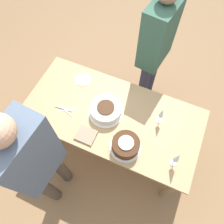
{
  "coord_description": "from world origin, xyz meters",
  "views": [
    {
      "loc": [
        0.37,
        -0.84,
        2.52
      ],
      "look_at": [
        0.0,
        0.0,
        0.78
      ],
      "focal_mm": 35.0,
      "sensor_mm": 36.0,
      "label": 1
    }
  ],
  "objects_px": {
    "cake_center_white": "(106,109)",
    "wine_glass_near": "(162,114)",
    "wine_glass_far": "(177,158)",
    "cake_front_chocolate": "(126,145)",
    "person_watching": "(156,45)",
    "person_cutting": "(34,162)"
  },
  "relations": [
    {
      "from": "cake_center_white",
      "to": "cake_front_chocolate",
      "type": "distance_m",
      "value": 0.38
    },
    {
      "from": "cake_front_chocolate",
      "to": "wine_glass_far",
      "type": "distance_m",
      "value": 0.42
    },
    {
      "from": "cake_center_white",
      "to": "person_cutting",
      "type": "xyz_separation_m",
      "value": [
        -0.24,
        -0.69,
        0.22
      ]
    },
    {
      "from": "wine_glass_far",
      "to": "person_watching",
      "type": "relative_size",
      "value": 0.14
    },
    {
      "from": "cake_front_chocolate",
      "to": "cake_center_white",
      "type": "bearing_deg",
      "value": 139.75
    },
    {
      "from": "cake_center_white",
      "to": "person_watching",
      "type": "height_order",
      "value": "person_watching"
    },
    {
      "from": "cake_front_chocolate",
      "to": "wine_glass_far",
      "type": "height_order",
      "value": "wine_glass_far"
    },
    {
      "from": "wine_glass_near",
      "to": "wine_glass_far",
      "type": "bearing_deg",
      "value": -55.13
    },
    {
      "from": "cake_front_chocolate",
      "to": "wine_glass_near",
      "type": "distance_m",
      "value": 0.41
    },
    {
      "from": "wine_glass_near",
      "to": "wine_glass_far",
      "type": "xyz_separation_m",
      "value": [
        0.22,
        -0.32,
        0.01
      ]
    },
    {
      "from": "cake_front_chocolate",
      "to": "wine_glass_far",
      "type": "xyz_separation_m",
      "value": [
        0.41,
        0.03,
        0.09
      ]
    },
    {
      "from": "person_cutting",
      "to": "person_watching",
      "type": "relative_size",
      "value": 1.05
    },
    {
      "from": "wine_glass_far",
      "to": "person_cutting",
      "type": "distance_m",
      "value": 1.06
    },
    {
      "from": "wine_glass_far",
      "to": "cake_front_chocolate",
      "type": "bearing_deg",
      "value": -175.54
    },
    {
      "from": "cake_center_white",
      "to": "wine_glass_far",
      "type": "bearing_deg",
      "value": -17.01
    },
    {
      "from": "wine_glass_near",
      "to": "person_cutting",
      "type": "bearing_deg",
      "value": -131.64
    },
    {
      "from": "cake_front_chocolate",
      "to": "person_watching",
      "type": "relative_size",
      "value": 0.17
    },
    {
      "from": "cake_center_white",
      "to": "wine_glass_near",
      "type": "height_order",
      "value": "wine_glass_near"
    },
    {
      "from": "person_cutting",
      "to": "person_watching",
      "type": "xyz_separation_m",
      "value": [
        0.43,
        1.46,
        -0.05
      ]
    },
    {
      "from": "wine_glass_far",
      "to": "person_watching",
      "type": "height_order",
      "value": "person_watching"
    },
    {
      "from": "cake_center_white",
      "to": "cake_front_chocolate",
      "type": "relative_size",
      "value": 1.18
    },
    {
      "from": "wine_glass_far",
      "to": "cake_center_white",
      "type": "bearing_deg",
      "value": 162.99
    }
  ]
}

